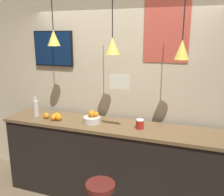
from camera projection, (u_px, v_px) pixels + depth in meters
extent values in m
cube|color=beige|center=(122.00, 89.00, 3.46)|extent=(8.00, 0.06, 2.90)
cube|color=black|center=(112.00, 164.00, 3.32)|extent=(2.92, 0.54, 1.02)
cube|color=brown|center=(112.00, 126.00, 3.19)|extent=(2.96, 0.58, 0.04)
cylinder|color=#5B1E19|center=(100.00, 186.00, 2.66)|extent=(0.32, 0.32, 0.06)
cylinder|color=beige|center=(92.00, 120.00, 3.25)|extent=(0.23, 0.23, 0.08)
sphere|color=orange|center=(96.00, 114.00, 3.25)|extent=(0.07, 0.07, 0.07)
sphere|color=orange|center=(91.00, 113.00, 3.27)|extent=(0.08, 0.08, 0.08)
sphere|color=orange|center=(92.00, 114.00, 3.24)|extent=(0.07, 0.07, 0.07)
sphere|color=orange|center=(92.00, 114.00, 3.23)|extent=(0.09, 0.09, 0.09)
sphere|color=orange|center=(92.00, 113.00, 3.28)|extent=(0.07, 0.07, 0.07)
sphere|color=orange|center=(57.00, 115.00, 3.45)|extent=(0.07, 0.07, 0.07)
sphere|color=orange|center=(53.00, 118.00, 3.33)|extent=(0.08, 0.08, 0.08)
sphere|color=orange|center=(55.00, 116.00, 3.43)|extent=(0.07, 0.07, 0.07)
sphere|color=orange|center=(59.00, 117.00, 3.32)|extent=(0.09, 0.09, 0.09)
sphere|color=orange|center=(46.00, 116.00, 3.41)|extent=(0.08, 0.08, 0.08)
sphere|color=orange|center=(59.00, 117.00, 3.37)|extent=(0.07, 0.07, 0.07)
cylinder|color=silver|center=(36.00, 108.00, 3.51)|extent=(0.08, 0.08, 0.22)
cylinder|color=silver|center=(35.00, 99.00, 3.48)|extent=(0.03, 0.03, 0.05)
cylinder|color=red|center=(140.00, 125.00, 3.03)|extent=(0.09, 0.09, 0.10)
cylinder|color=white|center=(140.00, 120.00, 3.02)|extent=(0.10, 0.10, 0.01)
cylinder|color=black|center=(52.00, 7.00, 3.10)|extent=(0.01, 0.01, 0.56)
cone|color=#EAD14C|center=(54.00, 38.00, 3.20)|extent=(0.16, 0.16, 0.20)
sphere|color=#F9EFCC|center=(54.00, 44.00, 3.22)|extent=(0.04, 0.04, 0.04)
cylinder|color=black|center=(112.00, 8.00, 2.86)|extent=(0.01, 0.01, 0.66)
cone|color=#EAD14C|center=(112.00, 46.00, 2.96)|extent=(0.18, 0.18, 0.20)
sphere|color=#F9EFCC|center=(112.00, 53.00, 2.98)|extent=(0.04, 0.04, 0.04)
cylinder|color=black|center=(185.00, 7.00, 2.60)|extent=(0.01, 0.01, 0.68)
cone|color=#EAD14C|center=(182.00, 50.00, 2.70)|extent=(0.16, 0.16, 0.21)
sphere|color=#F9EFCC|center=(181.00, 58.00, 2.73)|extent=(0.04, 0.04, 0.04)
cube|color=black|center=(53.00, 49.00, 3.61)|extent=(0.62, 0.04, 0.50)
cube|color=#0F2347|center=(53.00, 49.00, 3.60)|extent=(0.59, 0.01, 0.47)
cube|color=white|center=(119.00, 82.00, 2.79)|extent=(0.24, 0.01, 0.17)
cube|color=#C64C3D|center=(166.00, 30.00, 3.04)|extent=(0.56, 0.01, 0.79)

